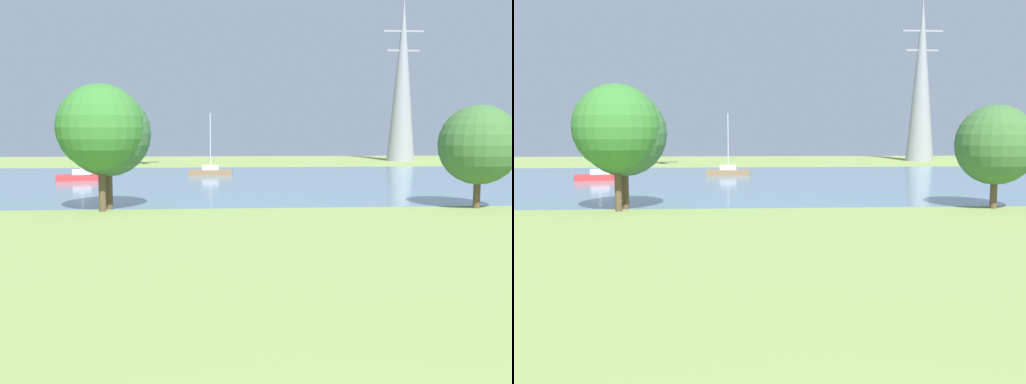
% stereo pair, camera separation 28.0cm
% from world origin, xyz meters
% --- Properties ---
extents(ground_plane, '(160.00, 160.00, 0.00)m').
position_xyz_m(ground_plane, '(0.00, 22.00, 0.00)').
color(ground_plane, '#7F994C').
extents(water_surface, '(140.00, 40.00, 0.02)m').
position_xyz_m(water_surface, '(0.00, 50.00, 0.01)').
color(water_surface, slate).
rests_on(water_surface, ground).
extents(sailboat_brown, '(4.88, 1.77, 6.78)m').
position_xyz_m(sailboat_brown, '(-2.85, 57.03, 0.46)').
color(sailboat_brown, brown).
rests_on(sailboat_brown, water_surface).
extents(sailboat_red, '(5.03, 2.78, 5.45)m').
position_xyz_m(sailboat_red, '(-15.54, 51.20, 0.45)').
color(sailboat_red, red).
rests_on(sailboat_red, water_surface).
extents(tree_east_near, '(5.34, 5.34, 7.85)m').
position_xyz_m(tree_east_near, '(-9.32, 29.30, 5.17)').
color(tree_east_near, brown).
rests_on(tree_east_near, ground).
extents(tree_mid_shore, '(5.43, 5.43, 7.53)m').
position_xyz_m(tree_mid_shore, '(-9.06, 30.22, 4.81)').
color(tree_mid_shore, brown).
rests_on(tree_mid_shore, ground).
extents(tree_west_near, '(5.11, 5.11, 6.64)m').
position_xyz_m(tree_west_near, '(14.50, 29.15, 4.08)').
color(tree_west_near, brown).
rests_on(tree_west_near, ground).
extents(electricity_pylon, '(6.40, 4.40, 25.55)m').
position_xyz_m(electricity_pylon, '(27.49, 84.58, 12.79)').
color(electricity_pylon, gray).
rests_on(electricity_pylon, ground).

